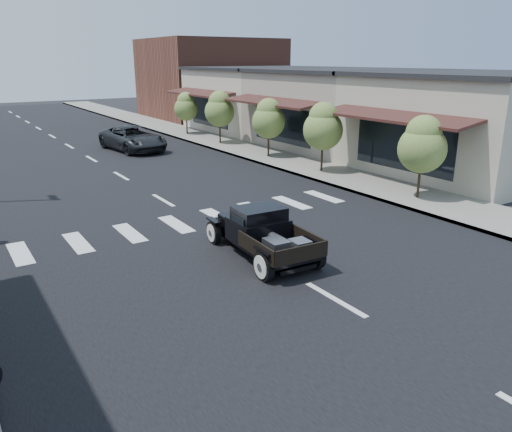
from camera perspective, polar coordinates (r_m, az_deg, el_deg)
ground at (r=13.88m, az=0.77°, el=-4.86°), size 120.00×120.00×0.00m
road at (r=27.16m, az=-17.16°, el=5.56°), size 14.00×80.00×0.02m
road_markings at (r=22.50m, az=-13.53°, el=3.45°), size 12.00×60.00×0.06m
sidewalk_right at (r=30.51m, az=-1.60°, el=7.70°), size 3.00×80.00×0.15m
storefront_near at (r=26.73m, az=23.70°, el=9.57°), size 10.00×9.00×4.50m
storefront_mid at (r=32.55m, az=10.30°, el=11.92°), size 10.00×9.00×4.50m
storefront_far at (r=39.58m, az=1.19°, el=13.14°), size 10.00×9.00×4.50m
far_building_right at (r=48.33m, az=-5.20°, el=15.36°), size 11.00×10.00×7.00m
small_tree_a at (r=20.05m, az=18.36°, el=6.25°), size 1.82×1.82×3.04m
small_tree_b at (r=24.00m, az=7.62°, el=8.82°), size 1.87×1.87×3.12m
small_tree_c at (r=27.57m, az=1.44°, el=9.97°), size 1.81×1.81×3.01m
small_tree_d at (r=32.20m, az=-4.17°, el=11.12°), size 1.87×1.87×3.12m
small_tree_e at (r=36.56m, az=-7.96°, el=11.51°), size 1.68×1.68×2.79m
hotrod_pickup at (r=13.78m, az=0.73°, el=-1.88°), size 2.15×4.19×1.42m
second_car at (r=31.05m, az=-13.89°, el=8.57°), size 3.00×5.42×1.43m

